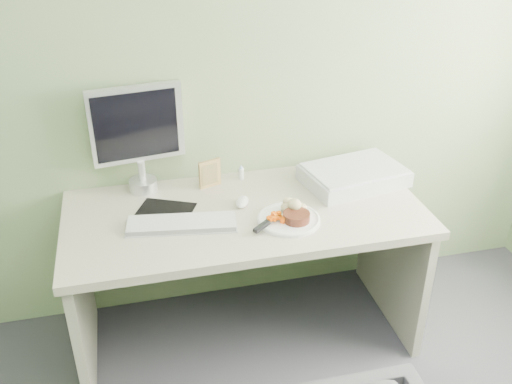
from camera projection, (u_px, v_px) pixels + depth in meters
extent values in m
plane|color=#6A825B|center=(226.00, 51.00, 2.56)|extent=(3.50, 0.00, 3.50)
cube|color=#BAAF9C|center=(245.00, 214.00, 2.56)|extent=(1.60, 0.75, 0.04)
cube|color=#A39E8B|center=(82.00, 303.00, 2.58)|extent=(0.04, 0.70, 0.69)
cube|color=#A39E8B|center=(392.00, 257.00, 2.89)|extent=(0.04, 0.70, 0.69)
cylinder|color=white|center=(289.00, 220.00, 2.46)|extent=(0.27, 0.27, 0.01)
cylinder|color=black|center=(296.00, 217.00, 2.44)|extent=(0.13, 0.13, 0.04)
ellipsoid|color=tan|center=(293.00, 206.00, 2.49)|extent=(0.12, 0.09, 0.06)
cube|color=#EA5304|center=(276.00, 216.00, 2.43)|extent=(0.07, 0.06, 0.04)
cube|color=silver|center=(280.00, 214.00, 2.48)|extent=(0.13, 0.11, 0.01)
cube|color=black|center=(262.00, 226.00, 2.38)|extent=(0.09, 0.08, 0.02)
cube|color=black|center=(164.00, 212.00, 2.53)|extent=(0.31, 0.30, 0.00)
cube|color=white|center=(182.00, 223.00, 2.42)|extent=(0.47, 0.20, 0.02)
ellipsoid|color=white|center=(242.00, 202.00, 2.58)|extent=(0.09, 0.11, 0.04)
cube|color=#AB874F|center=(210.00, 174.00, 2.71)|extent=(0.11, 0.05, 0.14)
cylinder|color=white|center=(241.00, 174.00, 2.80)|extent=(0.03, 0.03, 0.06)
cone|color=#8CADE0|center=(241.00, 167.00, 2.78)|extent=(0.02, 0.02, 0.02)
cube|color=silver|center=(354.00, 176.00, 2.76)|extent=(0.52, 0.39, 0.07)
cylinder|color=silver|center=(143.00, 185.00, 2.69)|extent=(0.13, 0.13, 0.06)
cylinder|color=silver|center=(142.00, 171.00, 2.66)|extent=(0.03, 0.03, 0.09)
cube|color=silver|center=(137.00, 124.00, 2.57)|extent=(0.42, 0.10, 0.36)
cube|color=black|center=(137.00, 126.00, 2.55)|extent=(0.37, 0.06, 0.31)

